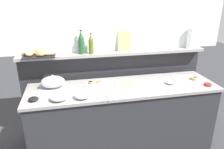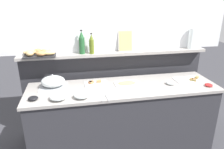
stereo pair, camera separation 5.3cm
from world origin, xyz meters
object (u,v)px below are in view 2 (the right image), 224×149
(wine_bottle_green, at_px, (82,43))
(water_carafe, at_px, (192,39))
(serving_cloche, at_px, (53,82))
(glass_bowl_small, at_px, (170,83))
(condiment_bowl_dark, at_px, (33,98))
(condiment_bowl_cream, at_px, (209,85))
(glass_bowl_medium, at_px, (58,97))
(glass_bowl_large, at_px, (81,95))
(bread_basket, at_px, (39,53))
(serving_tongs, at_px, (105,97))
(sandwich_platter_side, at_px, (189,79))
(pepper_shaker, at_px, (171,47))
(cold_cuts_platter, at_px, (127,83))
(salt_shaker, at_px, (168,47))
(sandwich_platter_front, at_px, (96,83))
(olive_oil_bottle, at_px, (92,44))
(framed_picture, at_px, (125,41))

(wine_bottle_green, xyz_separation_m, water_carafe, (1.57, -0.00, 0.00))
(serving_cloche, xyz_separation_m, glass_bowl_small, (1.45, -0.18, -0.05))
(condiment_bowl_dark, distance_m, condiment_bowl_cream, 2.08)
(glass_bowl_medium, bearing_deg, serving_cloche, 102.14)
(glass_bowl_large, distance_m, glass_bowl_medium, 0.25)
(bread_basket, bearing_deg, condiment_bowl_cream, -17.36)
(condiment_bowl_cream, bearing_deg, serving_cloche, 170.32)
(serving_tongs, bearing_deg, sandwich_platter_side, 14.39)
(condiment_bowl_dark, height_order, wine_bottle_green, wine_bottle_green)
(pepper_shaker, bearing_deg, glass_bowl_large, -153.87)
(cold_cuts_platter, bearing_deg, salt_shaker, 28.16)
(sandwich_platter_side, relative_size, glass_bowl_large, 2.20)
(sandwich_platter_front, distance_m, sandwich_platter_side, 1.25)
(sandwich_platter_side, distance_m, glass_bowl_medium, 1.71)
(glass_bowl_medium, relative_size, wine_bottle_green, 0.59)
(serving_tongs, xyz_separation_m, olive_oil_bottle, (-0.07, 0.68, 0.45))
(sandwich_platter_front, bearing_deg, condiment_bowl_cream, -13.75)
(glass_bowl_small, xyz_separation_m, wine_bottle_green, (-1.07, 0.49, 0.45))
(serving_cloche, distance_m, salt_shaker, 1.66)
(water_carafe, bearing_deg, cold_cuts_platter, -160.40)
(glass_bowl_large, relative_size, wine_bottle_green, 0.54)
(salt_shaker, height_order, water_carafe, water_carafe)
(serving_cloche, relative_size, framed_picture, 1.18)
(condiment_bowl_dark, relative_size, condiment_bowl_cream, 1.11)
(olive_oil_bottle, height_order, bread_basket, olive_oil_bottle)
(bread_basket, bearing_deg, wine_bottle_green, -1.02)
(cold_cuts_platter, relative_size, glass_bowl_medium, 1.68)
(glass_bowl_large, relative_size, condiment_bowl_dark, 1.60)
(serving_cloche, height_order, glass_bowl_small, serving_cloche)
(pepper_shaker, relative_size, water_carafe, 0.30)
(condiment_bowl_dark, distance_m, bread_basket, 0.71)
(sandwich_platter_front, height_order, glass_bowl_medium, glass_bowl_medium)
(sandwich_platter_side, relative_size, condiment_bowl_dark, 3.51)
(glass_bowl_large, relative_size, glass_bowl_medium, 0.91)
(condiment_bowl_dark, xyz_separation_m, wine_bottle_green, (0.58, 0.61, 0.45))
(cold_cuts_platter, relative_size, water_carafe, 1.06)
(cold_cuts_platter, xyz_separation_m, water_carafe, (1.05, 0.37, 0.47))
(serving_cloche, relative_size, water_carafe, 1.15)
(cold_cuts_platter, xyz_separation_m, bread_basket, (-1.08, 0.39, 0.36))
(pepper_shaker, bearing_deg, framed_picture, 176.70)
(glass_bowl_medium, height_order, glass_bowl_small, glass_bowl_medium)
(glass_bowl_medium, distance_m, condiment_bowl_cream, 1.82)
(sandwich_platter_front, relative_size, glass_bowl_small, 2.63)
(bread_basket, bearing_deg, glass_bowl_large, -53.81)
(glass_bowl_medium, relative_size, condiment_bowl_dark, 1.75)
(condiment_bowl_dark, relative_size, olive_oil_bottle, 0.39)
(condiment_bowl_cream, height_order, wine_bottle_green, wine_bottle_green)
(sandwich_platter_front, relative_size, bread_basket, 0.69)
(glass_bowl_small, bearing_deg, condiment_bowl_dark, -175.71)
(condiment_bowl_dark, xyz_separation_m, bread_basket, (0.03, 0.62, 0.35))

